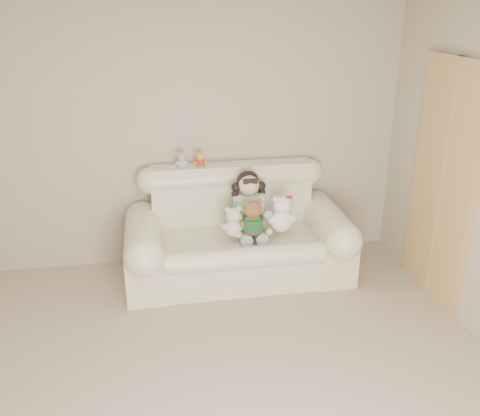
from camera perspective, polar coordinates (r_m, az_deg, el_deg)
name	(u,v)px	position (r m, az deg, el deg)	size (l,w,h in m)	color
wall_back	(171,135)	(5.13, -7.40, 7.80)	(4.50, 4.50, 0.00)	#AFA48B
sofa	(238,227)	(4.96, -0.20, -2.10)	(2.10, 0.95, 1.03)	beige
door_panel	(443,184)	(4.81, 21.05, 2.44)	(0.06, 0.90, 2.10)	#9D7043
seated_child	(249,202)	(4.97, 0.94, 0.60)	(0.37, 0.45, 0.61)	#2D6850
brown_teddy	(253,214)	(4.77, 1.36, -0.67)	(0.26, 0.20, 0.41)	brown
white_cat	(282,210)	(4.86, 4.51, -0.21)	(0.27, 0.21, 0.42)	white
cream_teddy	(233,219)	(4.76, -0.76, -1.19)	(0.22, 0.17, 0.34)	beige
yellow_mini_bear	(200,158)	(5.05, -4.31, 5.34)	(0.11, 0.09, 0.18)	yellow
grey_mini_plush	(182,159)	(5.03, -6.32, 5.27)	(0.12, 0.09, 0.19)	#B8B9C0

